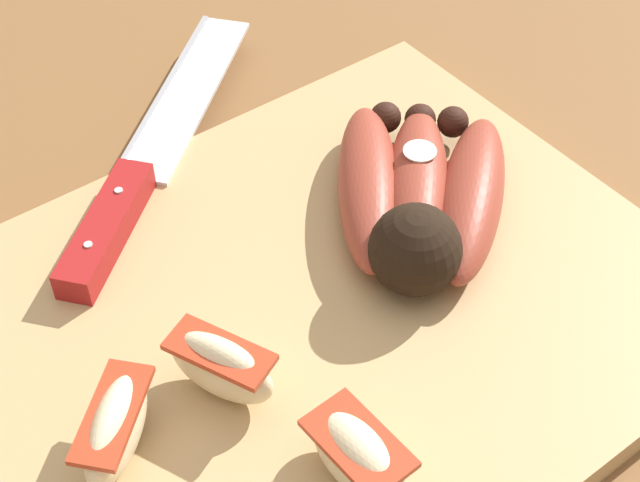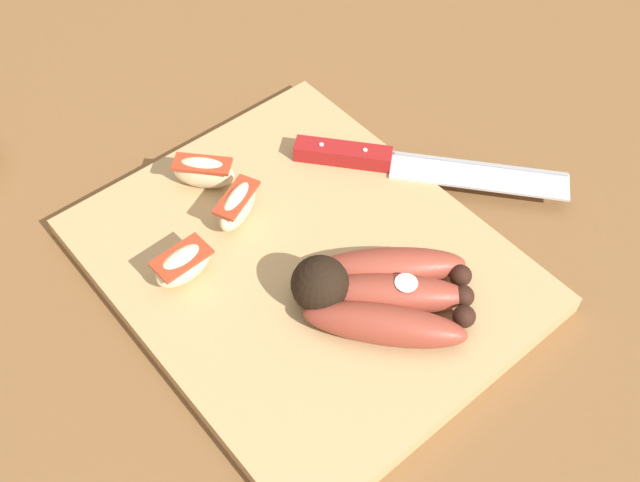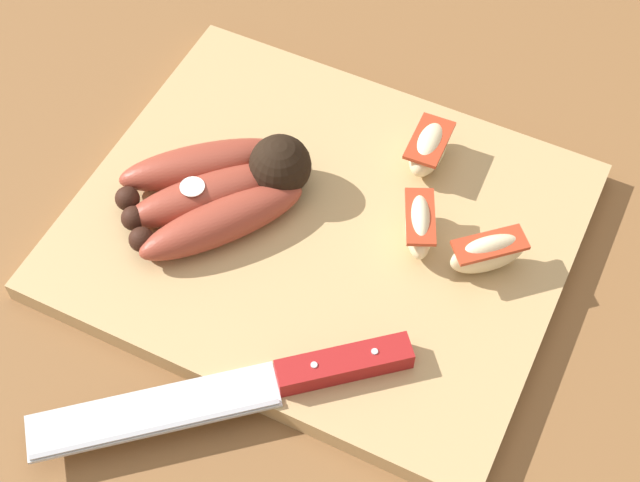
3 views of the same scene
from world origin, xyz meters
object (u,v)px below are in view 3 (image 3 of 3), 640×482
banana_bunch (222,189)px  apple_wedge_middle (428,148)px  chefs_knife (279,381)px  apple_wedge_near (488,253)px  apple_wedge_far (419,225)px

banana_bunch → apple_wedge_middle: (-0.13, -0.11, -0.00)m
chefs_knife → apple_wedge_near: apple_wedge_near is taller
apple_wedge_far → apple_wedge_middle: bearing=-73.1°
apple_wedge_middle → apple_wedge_near: bearing=136.1°
apple_wedge_middle → banana_bunch: bearing=40.3°
banana_bunch → apple_wedge_middle: bearing=-139.7°
banana_bunch → chefs_knife: bearing=132.7°
apple_wedge_far → chefs_knife: bearing=75.8°
chefs_knife → apple_wedge_middle: (-0.02, -0.24, 0.01)m
chefs_knife → apple_wedge_far: size_ratio=3.78×
apple_wedge_near → apple_wedge_middle: 0.11m
chefs_knife → apple_wedge_far: bearing=-104.2°
banana_bunch → apple_wedge_far: size_ratio=2.68×
chefs_knife → banana_bunch: bearing=-47.3°
banana_bunch → chefs_knife: size_ratio=0.71×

